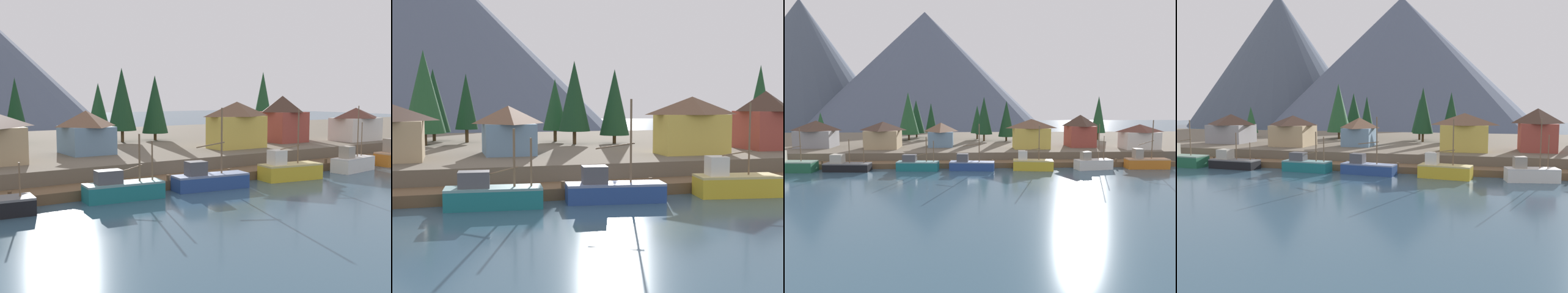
{
  "view_description": "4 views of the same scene",
  "coord_description": "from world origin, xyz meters",
  "views": [
    {
      "loc": [
        -30.41,
        -44.41,
        9.93
      ],
      "look_at": [
        1.2,
        2.83,
        4.06
      ],
      "focal_mm": 46.08,
      "sensor_mm": 36.0,
      "label": 1
    },
    {
      "loc": [
        -13.48,
        -41.55,
        8.19
      ],
      "look_at": [
        -1.41,
        1.64,
        4.4
      ],
      "focal_mm": 46.66,
      "sensor_mm": 36.0,
      "label": 2
    },
    {
      "loc": [
        -1.69,
        -68.46,
        12.0
      ],
      "look_at": [
        1.65,
        1.56,
        4.01
      ],
      "focal_mm": 33.51,
      "sensor_mm": 36.0,
      "label": 3
    },
    {
      "loc": [
        16.08,
        -59.83,
        10.02
      ],
      "look_at": [
        -0.3,
        1.49,
        3.85
      ],
      "focal_mm": 37.55,
      "sensor_mm": 36.0,
      "label": 4
    }
  ],
  "objects": [
    {
      "name": "ground_plane",
      "position": [
        0.0,
        20.0,
        -0.5
      ],
      "size": [
        400.0,
        400.0,
        1.0
      ],
      "primitive_type": "cube",
      "color": "#335166"
    },
    {
      "name": "house_yellow",
      "position": [
        13.32,
        10.55,
        5.81
      ],
      "size": [
        8.15,
        4.3,
        6.49
      ],
      "color": "gold",
      "rests_on": "shoreline_bank"
    },
    {
      "name": "fishing_boat_blue",
      "position": [
        -0.22,
        -1.83,
        1.03
      ],
      "size": [
        8.43,
        3.44,
        8.58
      ],
      "rotation": [
        0.0,
        0.0,
        -0.13
      ],
      "color": "navy",
      "rests_on": "ground_plane"
    },
    {
      "name": "fishing_boat_yellow",
      "position": [
        11.1,
        -2.1,
        1.15
      ],
      "size": [
        7.65,
        3.94,
        8.32
      ],
      "rotation": [
        0.0,
        0.0,
        -0.15
      ],
      "color": "gold",
      "rests_on": "ground_plane"
    },
    {
      "name": "conifer_back_left",
      "position": [
        3.91,
        27.67,
        9.24
      ],
      "size": [
        4.46,
        4.46,
        11.67
      ],
      "color": "#4C3823",
      "rests_on": "shoreline_bank"
    },
    {
      "name": "fishing_boat_green",
      "position": [
        -32.66,
        -1.97,
        1.15
      ],
      "size": [
        8.34,
        3.65,
        7.85
      ],
      "rotation": [
        0.0,
        0.0,
        -0.06
      ],
      "color": "#1E5B3D",
      "rests_on": "ground_plane"
    },
    {
      "name": "house_blue",
      "position": [
        -6.73,
        15.89,
        5.3
      ],
      "size": [
        5.76,
        6.98,
        5.47
      ],
      "color": "#6689A8",
      "rests_on": "shoreline_bank"
    },
    {
      "name": "conifer_far_left",
      "position": [
        -15.27,
        39.2,
        8.64
      ],
      "size": [
        5.0,
        5.0,
        10.96
      ],
      "color": "#4C3823",
      "rests_on": "shoreline_bank"
    },
    {
      "name": "fishing_boat_black",
      "position": [
        -23.01,
        -1.8,
        1.02
      ],
      "size": [
        8.37,
        3.36,
        5.86
      ],
      "rotation": [
        0.0,
        0.0,
        -0.08
      ],
      "color": "black",
      "rests_on": "ground_plane"
    },
    {
      "name": "conifer_near_right",
      "position": [
        -39.79,
        31.32,
        6.8
      ],
      "size": [
        3.37,
        3.37,
        7.6
      ],
      "color": "#4C3823",
      "rests_on": "shoreline_bank"
    },
    {
      "name": "mountain_west_peak",
      "position": [
        -94.83,
        152.23,
        36.35
      ],
      "size": [
        98.7,
        98.7,
        72.7
      ],
      "primitive_type": "cone",
      "color": "#475160",
      "rests_on": "ground_plane"
    },
    {
      "name": "house_tan",
      "position": [
        -19.29,
        12.79,
        5.5
      ],
      "size": [
        7.43,
        7.32,
        5.87
      ],
      "color": "tan",
      "rests_on": "shoreline_bank"
    },
    {
      "name": "conifer_back_right",
      "position": [
        -16.27,
        30.68,
        9.79
      ],
      "size": [
        5.59,
        5.59,
        12.91
      ],
      "color": "#4C3823",
      "rests_on": "shoreline_bank"
    },
    {
      "name": "dock",
      "position": [
        0.0,
        1.99,
        0.5
      ],
      "size": [
        80.0,
        4.0,
        1.6
      ],
      "color": "brown",
      "rests_on": "ground_plane"
    },
    {
      "name": "shoreline_bank",
      "position": [
        0.0,
        32.0,
        1.25
      ],
      "size": [
        400.0,
        56.0,
        2.5
      ],
      "primitive_type": "cube",
      "color": "#665B4C",
      "rests_on": "ground_plane"
    },
    {
      "name": "conifer_near_left",
      "position": [
        2.35,
        33.42,
        8.03
      ],
      "size": [
        3.7,
        3.7,
        9.4
      ],
      "color": "#4C3823",
      "rests_on": "shoreline_bank"
    },
    {
      "name": "mountain_central_peak",
      "position": [
        -22.15,
        138.57,
        31.3
      ],
      "size": [
        129.48,
        129.48,
        62.61
      ],
      "primitive_type": "cone",
      "color": "#4C566B",
      "rests_on": "ground_plane"
    },
    {
      "name": "house_grey",
      "position": [
        -34.85,
        15.52,
        5.58
      ],
      "size": [
        8.31,
        7.14,
        6.02
      ],
      "color": "gray",
      "rests_on": "shoreline_bank"
    },
    {
      "name": "fishing_boat_orange",
      "position": [
        33.03,
        -1.57,
        1.2
      ],
      "size": [
        7.92,
        2.89,
        9.2
      ],
      "rotation": [
        0.0,
        0.0,
        -0.04
      ],
      "color": "#CC6B1E",
      "rests_on": "ground_plane"
    },
    {
      "name": "conifer_mid_left",
      "position": [
        -10.58,
        34.85,
        8.48
      ],
      "size": [
        3.3,
        3.3,
        10.08
      ],
      "color": "#4C3823",
      "rests_on": "shoreline_bank"
    },
    {
      "name": "house_white",
      "position": [
        36.82,
        9.02,
        5.23
      ],
      "size": [
        7.84,
        5.21,
        5.35
      ],
      "color": "silver",
      "rests_on": "shoreline_bank"
    },
    {
      "name": "conifer_mid_right",
      "position": [
        9.86,
        27.73,
        8.4
      ],
      "size": [
        4.29,
        4.29,
        10.63
      ],
      "color": "#4C3823",
      "rests_on": "shoreline_bank"
    },
    {
      "name": "fishing_boat_teal",
      "position": [
        -10.19,
        -1.68,
        1.06
      ],
      "size": [
        7.74,
        3.14,
        6.25
      ],
      "rotation": [
        0.0,
        0.0,
        -0.09
      ],
      "color": "#196B70",
      "rests_on": "ground_plane"
    },
    {
      "name": "fishing_boat_white",
      "position": [
        22.61,
        -1.99,
        1.11
      ],
      "size": [
        7.13,
        3.64,
        8.51
      ],
      "rotation": [
        0.0,
        0.0,
        0.17
      ],
      "color": "silver",
      "rests_on": "ground_plane"
    },
    {
      "name": "conifer_centre",
      "position": [
        35.67,
        30.48,
        9.41
      ],
      "size": [
        3.89,
        3.89,
        11.96
      ],
      "color": "#4C3823",
      "rests_on": "shoreline_bank"
    },
    {
      "name": "house_red",
      "position": [
        25.23,
        13.98,
        6.23
      ],
      "size": [
        6.05,
        6.52,
        7.29
      ],
      "color": "#9E4238",
      "rests_on": "shoreline_bank"
    }
  ]
}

